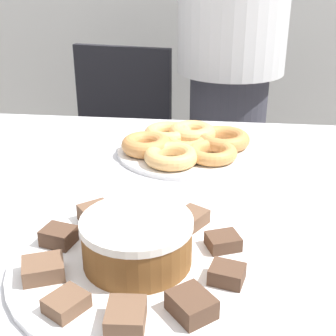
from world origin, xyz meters
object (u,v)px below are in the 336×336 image
(plate_donuts, at_px, (187,150))
(frosted_cake, at_px, (137,240))
(plate_cake, at_px, (138,264))
(office_chair_left, at_px, (112,172))
(person_standing, at_px, (231,57))

(plate_donuts, height_order, frosted_cake, frosted_cake)
(plate_cake, bearing_deg, office_chair_left, 105.64)
(person_standing, distance_m, frosted_cake, 1.04)
(plate_cake, bearing_deg, frosted_cake, -82.87)
(person_standing, xyz_separation_m, frosted_cake, (-0.14, -1.02, -0.08))
(person_standing, xyz_separation_m, plate_cake, (-0.14, -1.02, -0.12))
(plate_donuts, xyz_separation_m, frosted_cake, (-0.04, -0.46, 0.04))
(person_standing, relative_size, plate_donuts, 5.10)
(office_chair_left, xyz_separation_m, plate_donuts, (0.34, -0.61, 0.35))
(office_chair_left, bearing_deg, frosted_cake, -64.16)
(person_standing, xyz_separation_m, office_chair_left, (-0.44, 0.05, -0.47))
(office_chair_left, relative_size, frosted_cake, 5.42)
(office_chair_left, height_order, plate_donuts, office_chair_left)
(frosted_cake, bearing_deg, plate_cake, 97.13)
(person_standing, height_order, plate_cake, person_standing)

